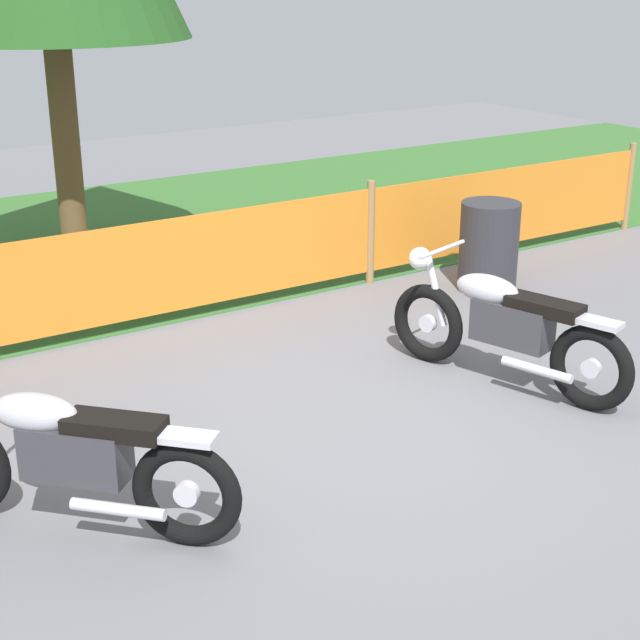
{
  "coord_description": "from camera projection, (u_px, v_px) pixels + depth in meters",
  "views": [
    {
      "loc": [
        -3.58,
        -5.07,
        3.06
      ],
      "look_at": [
        -0.42,
        -0.21,
        0.9
      ],
      "focal_mm": 54.01,
      "sensor_mm": 36.0,
      "label": 1
    }
  ],
  "objects": [
    {
      "name": "motorcycle_lead",
      "position": [
        504.0,
        326.0,
        7.29
      ],
      "size": [
        0.81,
        2.01,
        0.98
      ],
      "rotation": [
        0.0,
        0.0,
        1.86
      ],
      "color": "black",
      "rests_on": "ground"
    },
    {
      "name": "barrier_fence",
      "position": [
        197.0,
        261.0,
        8.62
      ],
      "size": [
        11.58,
        0.08,
        1.05
      ],
      "color": "#997547",
      "rests_on": "ground"
    },
    {
      "name": "spare_drum",
      "position": [
        489.0,
        246.0,
        9.44
      ],
      "size": [
        0.58,
        0.58,
        0.88
      ],
      "primitive_type": "cylinder",
      "color": "#2D2D33",
      "rests_on": "ground"
    },
    {
      "name": "motorcycle_trailing",
      "position": [
        66.0,
        456.0,
        5.38
      ],
      "size": [
        1.48,
        1.54,
        0.96
      ],
      "rotation": [
        0.0,
        0.0,
        2.33
      ],
      "color": "black",
      "rests_on": "ground"
    },
    {
      "name": "ground",
      "position": [
        353.0,
        419.0,
        6.88
      ],
      "size": [
        24.0,
        24.0,
        0.02
      ],
      "primitive_type": "cube",
      "color": "slate"
    },
    {
      "name": "grass_verge",
      "position": [
        88.0,
        245.0,
        11.08
      ],
      "size": [
        24.0,
        5.79,
        0.01
      ],
      "primitive_type": "cube",
      "color": "#386B2D",
      "rests_on": "ground"
    }
  ]
}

